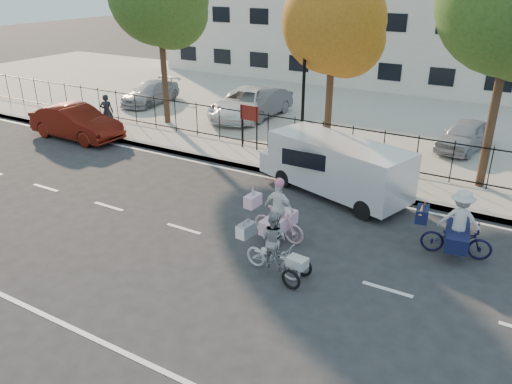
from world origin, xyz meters
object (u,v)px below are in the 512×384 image
Objects in this scene: white_van at (335,166)px; lot_car_b at (245,103)px; lamppost at (304,82)px; red_sedan at (76,122)px; unicorn_bike at (278,217)px; lot_car_a at (151,93)px; lot_car_c at (261,103)px; bull_bike at (457,230)px; zebra_trike at (273,250)px; pedestrian at (107,111)px; lot_car_d at (465,135)px.

white_van reaches higher than lot_car_b.
lamppost reaches higher than red_sedan.
lamppost is 6.77m from unicorn_bike.
white_van is 1.40× the size of lot_car_a.
bull_bike is at bearing -37.83° from lot_car_c.
bull_bike is 14.34m from lot_car_b.
lamppost reaches higher than unicorn_bike.
white_van is 12.25m from red_sedan.
bull_bike is (6.52, -4.37, -2.37)m from lamppost.
white_van is at bearing -44.15° from lot_car_c.
pedestrian reaches higher than zebra_trike.
white_van is at bearing -102.48° from lot_car_d.
white_van is (2.31, -2.30, -2.08)m from lamppost.
bull_bike is at bearing -30.09° from lot_car_a.
pedestrian is (0.38, 1.51, 0.21)m from red_sedan.
unicorn_bike is 0.44× the size of lot_car_c.
unicorn_bike is 16.53m from lot_car_a.
lot_car_b is at bearing -143.35° from lot_car_c.
lamppost is at bearing -128.80° from lot_car_d.
lot_car_a is (-1.18, 6.26, -0.01)m from red_sedan.
lot_car_c is at bearing 27.08° from lot_car_b.
bull_bike is 0.49× the size of lot_car_c.
zebra_trike is 0.43× the size of red_sedan.
bull_bike is at bearing 135.30° from pedestrian.
zebra_trike is 0.47× the size of lot_car_c.
lot_car_b is at bearing 45.34° from bull_bike.
lot_car_c is 1.18× the size of lot_car_d.
red_sedan is 1.12× the size of lot_car_a.
lot_car_c is at bearing 152.14° from white_van.
bull_bike is at bearing -8.51° from white_van.
unicorn_bike reaches higher than pedestrian.
lot_car_b is at bearing 156.72° from white_van.
unicorn_bike is 0.36× the size of lot_car_b.
bull_bike is 8.84m from lot_car_d.
white_van reaches higher than lot_car_a.
lot_car_c is at bearing -166.04° from pedestrian.
bull_bike reaches higher than lot_car_c.
zebra_trike reaches higher than lot_car_b.
pedestrian is 15.73m from lot_car_d.
red_sedan is 6.37m from lot_car_a.
lot_car_b is (-11.56, 8.48, 0.12)m from bull_bike.
zebra_trike is 5.26m from white_van.
unicorn_bike reaches higher than lot_car_a.
lot_car_d is (2.99, 6.68, -0.29)m from white_van.
lamppost is 6.89m from lot_car_b.
lot_car_a is (-13.23, 9.91, 0.05)m from unicorn_bike.
red_sedan is 16.64m from lot_car_d.
white_van is at bearing -29.79° from lot_car_a.
unicorn_bike reaches higher than lot_car_c.
lamppost reaches higher than lot_car_c.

